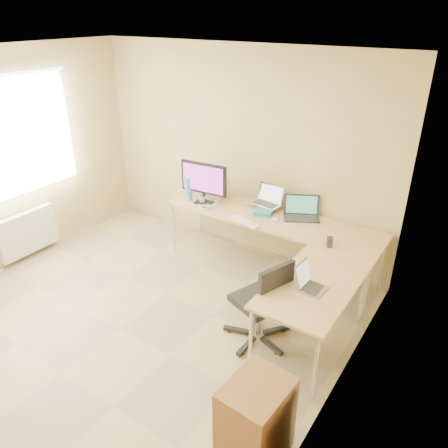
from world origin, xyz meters
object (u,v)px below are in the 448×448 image
Objects in this scene: water_bottle at (189,189)px; office_chair at (259,296)px; cabinet at (255,421)px; desk_return at (311,315)px; laptop_return at (312,280)px; keyboard at (245,222)px; desk_fan at (223,186)px; laptop_center at (267,196)px; laptop_black at (302,208)px; monitor at (204,183)px; desk_main at (270,244)px; mug at (203,199)px.

office_chair is (1.63, -1.03, -0.38)m from water_bottle.
desk_return is at bearing 100.06° from cabinet.
desk_return is 4.55× the size of laptop_return.
keyboard is 1.34× the size of desk_fan.
laptop_center reaches higher than cabinet.
water_bottle is at bearing 68.69° from laptop_return.
water_bottle reaches higher than keyboard.
desk_fan is at bearing 131.49° from cabinet.
cabinet is at bearing -41.73° from office_chair.
laptop_black is 2.65m from cabinet.
monitor is 0.66× the size of office_chair.
office_chair is (0.68, -1.35, -0.39)m from laptop_center.
desk_fan reaches higher than office_chair.
cabinet is at bearing -83.42° from desk_return.
desk_return is at bearing -49.56° from desk_fan.
laptop_black is 1.44m from laptop_return.
mug is at bearing -172.83° from desk_main.
laptop_center reaches higher than mug.
keyboard is at bearing -19.58° from monitor.
water_bottle reaches higher than laptop_center.
mug is 0.23m from water_bottle.
office_chair is at bearing -61.68° from desk_fan.
desk_return is at bearing 39.74° from office_chair.
desk_return is 2.23m from desk_fan.
monitor is 2.09× the size of water_bottle.
cabinet is (2.25, -2.16, -0.52)m from water_bottle.
mug reaches higher than desk_return.
laptop_black is 1.35× the size of desk_fan.
keyboard is at bearing 148.86° from desk_return.
laptop_black is (1.21, 0.28, -0.14)m from monitor.
water_bottle reaches higher than cabinet.
water_bottle is (-2.10, 0.86, 0.51)m from desk_return.
desk_return is 0.47m from laptop_return.
keyboard reaches higher than cabinet.
laptop_black is 0.69m from keyboard.
laptop_black is at bearing 7.83° from laptop_center.
water_bottle is at bearing 164.42° from laptop_black.
desk_main is 1.11m from monitor.
monitor reaches higher than keyboard.
laptop_return is 0.43× the size of cabinet.
laptop_black is (-0.67, 1.17, 0.49)m from desk_return.
desk_main is 1.02m from mug.
desk_return is at bearing -36.36° from laptop_center.
monitor reaches higher than office_chair.
laptop_black reaches higher than desk_return.
laptop_center is 0.48m from laptop_black.
monitor is 1.54× the size of keyboard.
mug is at bearing 165.40° from laptop_black.
water_bottle is 0.99× the size of desk_fan.
laptop_center reaches higher than desk_main.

